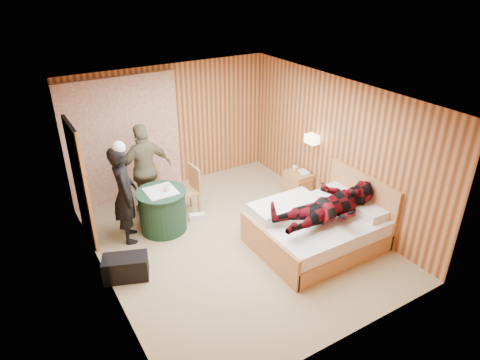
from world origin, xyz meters
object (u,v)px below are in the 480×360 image
wall_lamp (312,139)px  chair_near (190,187)px  chair_far (149,186)px  nightstand (298,184)px  duffel_bag (126,267)px  woman_standing (125,195)px  man_on_bed (331,199)px  round_table (163,210)px  man_at_table (145,170)px  bed (317,228)px

wall_lamp → chair_near: 2.41m
chair_far → chair_near: 0.74m
wall_lamp → chair_far: wall_lamp is taller
nightstand → duffel_bag: bearing=-169.4°
chair_near → duffel_bag: chair_near is taller
nightstand → wall_lamp: bearing=-81.0°
woman_standing → man_on_bed: 3.29m
round_table → man_at_table: man_at_table is taller
chair_near → chair_far: bearing=-123.8°
duffel_bag → chair_far: bearing=79.3°
wall_lamp → chair_far: size_ratio=0.28×
round_table → man_on_bed: size_ratio=0.48×
wall_lamp → chair_far: 3.11m
wall_lamp → round_table: (-2.80, 0.51, -0.92)m
bed → round_table: bed is taller
bed → man_at_table: man_at_table is taller
wall_lamp → round_table: wall_lamp is taller
duffel_bag → man_on_bed: man_on_bed is taller
man_on_bed → woman_standing: bearing=143.0°
round_table → chair_far: chair_far is taller
woman_standing → round_table: bearing=-80.5°
bed → chair_far: bed is taller
nightstand → man_at_table: (-2.76, 0.96, 0.60)m
round_table → woman_standing: (-0.60, 0.03, 0.46)m
bed → woman_standing: woman_standing is taller
nightstand → woman_standing: bearing=175.4°
bed → woman_standing: (-2.60, 1.75, 0.54)m
wall_lamp → woman_standing: 3.47m
chair_far → woman_standing: bearing=-114.0°
chair_far → duffel_bag: chair_far is taller
bed → nightstand: 1.66m
nightstand → man_on_bed: bearing=-113.2°
chair_near → man_on_bed: man_on_bed is taller
woman_standing → man_at_table: size_ratio=0.98×
nightstand → man_at_table: bearing=160.9°
round_table → man_at_table: (0.00, 0.72, 0.48)m
chair_far → man_at_table: bearing=143.7°
man_on_bed → man_at_table: bearing=127.3°
bed → man_at_table: 3.20m
chair_near → duffel_bag: (-1.63, -1.23, -0.35)m
bed → duffel_bag: bed is taller
nightstand → man_at_table: 2.98m
man_on_bed → wall_lamp: bearing=61.6°
duffel_bag → chair_near: bearing=58.0°
wall_lamp → man_at_table: man_at_table is taller
wall_lamp → man_at_table: bearing=156.3°
chair_far → duffel_bag: 1.93m
wall_lamp → man_on_bed: size_ratio=0.15×
bed → nightstand: (0.75, 1.48, -0.05)m
round_table → man_at_table: size_ratio=0.50×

